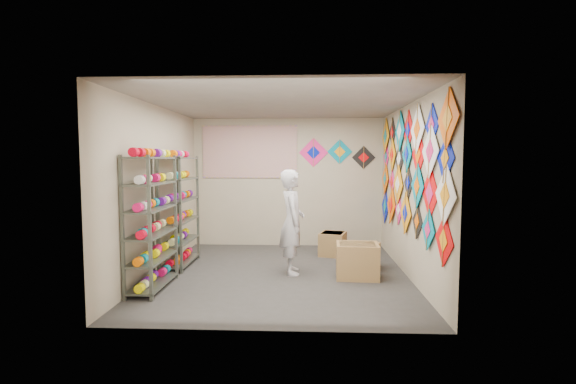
{
  "coord_description": "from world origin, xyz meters",
  "views": [
    {
      "loc": [
        0.41,
        -6.58,
        1.84
      ],
      "look_at": [
        0.1,
        0.3,
        1.3
      ],
      "focal_mm": 26.0,
      "sensor_mm": 36.0,
      "label": 1
    }
  ],
  "objects_px": {
    "carton_b": "(363,255)",
    "carton_c": "(333,244)",
    "shelf_rack_front": "(151,223)",
    "carton_a": "(357,261)",
    "shelf_rack_back": "(179,211)",
    "shopkeeper": "(292,222)"
  },
  "relations": [
    {
      "from": "shelf_rack_back",
      "to": "shopkeeper",
      "type": "height_order",
      "value": "shelf_rack_back"
    },
    {
      "from": "shelf_rack_front",
      "to": "carton_c",
      "type": "bearing_deg",
      "value": 39.21
    },
    {
      "from": "shelf_rack_front",
      "to": "carton_c",
      "type": "distance_m",
      "value": 3.55
    },
    {
      "from": "carton_b",
      "to": "carton_c",
      "type": "xyz_separation_m",
      "value": [
        -0.46,
        0.9,
        0.01
      ]
    },
    {
      "from": "carton_b",
      "to": "carton_c",
      "type": "bearing_deg",
      "value": 136.73
    },
    {
      "from": "shopkeeper",
      "to": "carton_a",
      "type": "xyz_separation_m",
      "value": [
        1.02,
        -0.21,
        -0.57
      ]
    },
    {
      "from": "carton_a",
      "to": "carton_c",
      "type": "distance_m",
      "value": 1.54
    },
    {
      "from": "shelf_rack_front",
      "to": "carton_a",
      "type": "bearing_deg",
      "value": 13.0
    },
    {
      "from": "carton_a",
      "to": "carton_b",
      "type": "xyz_separation_m",
      "value": [
        0.17,
        0.61,
        -0.06
      ]
    },
    {
      "from": "carton_b",
      "to": "carton_c",
      "type": "distance_m",
      "value": 1.01
    },
    {
      "from": "carton_c",
      "to": "carton_b",
      "type": "bearing_deg",
      "value": -47.17
    },
    {
      "from": "shelf_rack_front",
      "to": "carton_b",
      "type": "distance_m",
      "value": 3.49
    },
    {
      "from": "shelf_rack_front",
      "to": "shopkeeper",
      "type": "height_order",
      "value": "shelf_rack_front"
    },
    {
      "from": "shelf_rack_back",
      "to": "shopkeeper",
      "type": "relative_size",
      "value": 1.13
    },
    {
      "from": "shelf_rack_back",
      "to": "carton_a",
      "type": "bearing_deg",
      "value": -11.61
    },
    {
      "from": "carton_a",
      "to": "carton_c",
      "type": "bearing_deg",
      "value": 103.98
    },
    {
      "from": "shelf_rack_front",
      "to": "carton_b",
      "type": "bearing_deg",
      "value": 22.33
    },
    {
      "from": "shopkeeper",
      "to": "carton_a",
      "type": "bearing_deg",
      "value": -109.32
    },
    {
      "from": "shelf_rack_front",
      "to": "carton_a",
      "type": "height_order",
      "value": "shelf_rack_front"
    },
    {
      "from": "shelf_rack_front",
      "to": "carton_c",
      "type": "xyz_separation_m",
      "value": [
        2.69,
        2.2,
        -0.73
      ]
    },
    {
      "from": "shelf_rack_back",
      "to": "carton_c",
      "type": "xyz_separation_m",
      "value": [
        2.69,
        0.9,
        -0.73
      ]
    },
    {
      "from": "carton_c",
      "to": "shelf_rack_back",
      "type": "bearing_deg",
      "value": -145.8
    }
  ]
}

